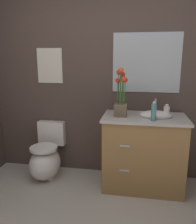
{
  "coord_description": "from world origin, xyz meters",
  "views": [
    {
      "loc": [
        0.36,
        -1.19,
        1.5
      ],
      "look_at": [
        -0.08,
        1.33,
        0.91
      ],
      "focal_mm": 36.93,
      "sensor_mm": 36.0,
      "label": 1
    }
  ],
  "objects_px": {
    "vanity_cabinet": "(143,151)",
    "lotion_bottle": "(166,112)",
    "flower_vase": "(121,98)",
    "wall_poster": "(50,66)",
    "soap_bottle": "(154,112)",
    "toilet": "(46,159)",
    "wall_mirror": "(146,63)"
  },
  "relations": [
    {
      "from": "vanity_cabinet",
      "to": "lotion_bottle",
      "type": "bearing_deg",
      "value": -1.5
    },
    {
      "from": "flower_vase",
      "to": "wall_poster",
      "type": "bearing_deg",
      "value": 160.79
    },
    {
      "from": "soap_bottle",
      "to": "lotion_bottle",
      "type": "distance_m",
      "value": 0.23
    },
    {
      "from": "flower_vase",
      "to": "vanity_cabinet",
      "type": "bearing_deg",
      "value": 7.4
    },
    {
      "from": "soap_bottle",
      "to": "flower_vase",
      "type": "bearing_deg",
      "value": 158.37
    },
    {
      "from": "flower_vase",
      "to": "soap_bottle",
      "type": "height_order",
      "value": "flower_vase"
    },
    {
      "from": "toilet",
      "to": "wall_mirror",
      "type": "bearing_deg",
      "value": 12.4
    },
    {
      "from": "toilet",
      "to": "wall_mirror",
      "type": "relative_size",
      "value": 0.86
    },
    {
      "from": "toilet",
      "to": "wall_poster",
      "type": "xyz_separation_m",
      "value": [
        0.0,
        0.27,
        1.17
      ]
    },
    {
      "from": "toilet",
      "to": "vanity_cabinet",
      "type": "bearing_deg",
      "value": -1.24
    },
    {
      "from": "flower_vase",
      "to": "soap_bottle",
      "type": "bearing_deg",
      "value": -21.63
    },
    {
      "from": "lotion_bottle",
      "to": "wall_mirror",
      "type": "xyz_separation_m",
      "value": [
        -0.23,
        0.3,
        0.52
      ]
    },
    {
      "from": "flower_vase",
      "to": "lotion_bottle",
      "type": "xyz_separation_m",
      "value": [
        0.5,
        0.03,
        -0.14
      ]
    },
    {
      "from": "soap_bottle",
      "to": "wall_mirror",
      "type": "distance_m",
      "value": 0.68
    },
    {
      "from": "flower_vase",
      "to": "wall_mirror",
      "type": "distance_m",
      "value": 0.57
    },
    {
      "from": "vanity_cabinet",
      "to": "wall_mirror",
      "type": "relative_size",
      "value": 1.31
    },
    {
      "from": "lotion_bottle",
      "to": "wall_poster",
      "type": "relative_size",
      "value": 0.33
    },
    {
      "from": "toilet",
      "to": "flower_vase",
      "type": "xyz_separation_m",
      "value": [
        0.95,
        -0.06,
        0.83
      ]
    },
    {
      "from": "lotion_bottle",
      "to": "wall_mirror",
      "type": "bearing_deg",
      "value": 127.67
    },
    {
      "from": "toilet",
      "to": "soap_bottle",
      "type": "distance_m",
      "value": 1.5
    },
    {
      "from": "wall_mirror",
      "to": "flower_vase",
      "type": "bearing_deg",
      "value": -129.43
    },
    {
      "from": "toilet",
      "to": "flower_vase",
      "type": "distance_m",
      "value": 1.26
    },
    {
      "from": "toilet",
      "to": "wall_poster",
      "type": "bearing_deg",
      "value": 90.0
    },
    {
      "from": "vanity_cabinet",
      "to": "lotion_bottle",
      "type": "height_order",
      "value": "vanity_cabinet"
    },
    {
      "from": "toilet",
      "to": "lotion_bottle",
      "type": "height_order",
      "value": "lotion_bottle"
    },
    {
      "from": "soap_bottle",
      "to": "vanity_cabinet",
      "type": "bearing_deg",
      "value": 114.43
    },
    {
      "from": "lotion_bottle",
      "to": "wall_poster",
      "type": "bearing_deg",
      "value": 168.3
    },
    {
      "from": "flower_vase",
      "to": "lotion_bottle",
      "type": "height_order",
      "value": "flower_vase"
    },
    {
      "from": "toilet",
      "to": "flower_vase",
      "type": "height_order",
      "value": "flower_vase"
    },
    {
      "from": "vanity_cabinet",
      "to": "toilet",
      "type": "bearing_deg",
      "value": 178.76
    },
    {
      "from": "wall_mirror",
      "to": "vanity_cabinet",
      "type": "bearing_deg",
      "value": -89.47
    },
    {
      "from": "lotion_bottle",
      "to": "toilet",
      "type": "bearing_deg",
      "value": 178.72
    }
  ]
}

